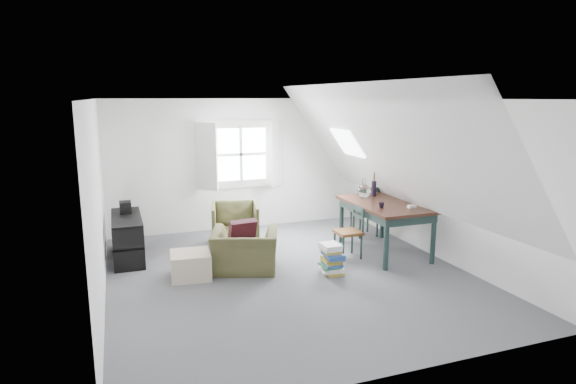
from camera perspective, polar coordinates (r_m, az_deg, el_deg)
name	(u,v)px	position (r m, az deg, el deg)	size (l,w,h in m)	color
floor	(289,274)	(7.07, 0.13, -9.73)	(5.50, 5.50, 0.00)	#535358
ceiling	(289,99)	(6.61, 0.14, 10.96)	(5.50, 5.50, 0.00)	white
wall_back	(240,164)	(9.33, -5.66, 3.27)	(5.00, 5.00, 0.00)	white
wall_front	(397,246)	(4.32, 12.76, -6.27)	(5.00, 5.00, 0.00)	white
wall_left	(98,203)	(6.34, -21.61, -1.22)	(5.50, 5.50, 0.00)	white
wall_right	(438,180)	(7.93, 17.38, 1.41)	(5.50, 5.50, 0.00)	white
slope_left	(175,157)	(6.29, -13.28, 4.04)	(5.50, 5.50, 0.00)	white
slope_right	(387,149)	(7.32, 11.65, 5.07)	(5.50, 5.50, 0.00)	white
dormer_window	(241,155)	(9.23, -5.57, 4.44)	(1.71, 0.35, 1.30)	white
skylight	(347,143)	(8.46, 7.05, 5.81)	(0.55, 0.75, 0.04)	white
armchair_near	(245,270)	(7.25, -5.07, -9.25)	(0.95, 0.83, 0.62)	#434322
armchair_far	(236,244)	(8.48, -6.23, -6.20)	(0.79, 0.81, 0.74)	#434322
throw_pillow	(242,233)	(7.22, -5.45, -4.83)	(0.40, 0.11, 0.40)	#3A0F1B
ottoman	(191,265)	(7.04, -11.48, -8.48)	(0.55, 0.55, 0.36)	#BCA892
dining_table	(385,209)	(8.00, 11.42, -2.04)	(1.00, 1.67, 0.84)	black
demijohn	(364,190)	(8.26, 8.98, 0.19)	(0.23, 0.23, 0.33)	silver
vase_twigs	(374,188)	(8.46, 10.15, 0.51)	(0.09, 0.09, 0.66)	black
cup	(381,208)	(7.60, 11.00, -1.87)	(0.09, 0.09, 0.09)	black
paper_box	(412,207)	(7.71, 14.45, -1.68)	(0.12, 0.08, 0.04)	white
dining_chair_far	(365,210)	(8.95, 9.16, -2.11)	(0.44, 0.44, 0.94)	#5D3312
dining_chair_near	(350,231)	(7.74, 7.36, -4.61)	(0.39, 0.39, 0.83)	#5D3312
media_shelf	(128,240)	(8.03, -18.46, -5.43)	(0.45, 1.34, 0.69)	black
electronics_box	(125,208)	(8.21, -18.72, -1.77)	(0.18, 0.25, 0.20)	black
magazine_stack	(332,259)	(7.05, 5.19, -7.91)	(0.33, 0.40, 0.45)	#B29933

